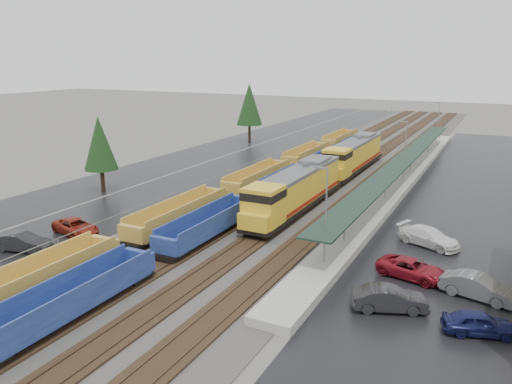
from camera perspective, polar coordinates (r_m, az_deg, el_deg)
ground at (r=29.27m, az=-26.54°, el=-18.90°), size 360.00×360.00×0.00m
ballast_strip at (r=77.96m, az=10.93°, el=3.35°), size 20.00×160.00×0.08m
trackbed at (r=77.94m, az=10.93°, el=3.43°), size 14.60×160.00×0.22m
west_parking_lot at (r=83.22m, az=0.95°, el=4.34°), size 10.00×160.00×0.02m
west_road at (r=87.98m, az=-4.94°, el=4.87°), size 9.00×160.00×0.02m
east_commuter_lot at (r=65.44m, az=24.54°, el=-0.05°), size 16.00×100.00×0.02m
station_platform at (r=66.21m, az=16.42°, el=1.53°), size 3.00×80.00×8.00m
chainlink_fence at (r=79.30m, az=4.04°, el=4.94°), size 0.08×160.04×2.02m
tree_west_near at (r=61.77m, az=-17.44°, el=5.33°), size 3.96×3.96×9.00m
tree_west_far at (r=94.66m, az=-0.76°, el=10.00°), size 4.84×4.84×11.00m
locomotive_lead at (r=51.10m, az=4.44°, el=0.19°), size 3.12×20.57×4.66m
locomotive_trail at (r=70.51m, az=11.02°, el=4.12°), size 3.12×20.57×4.66m
well_string_yellow at (r=54.29m, az=-3.70°, el=-0.33°), size 2.61×97.00×2.31m
well_string_blue at (r=51.31m, az=-0.59°, el=-1.26°), size 2.51×94.17×2.23m
parked_car_west_b at (r=45.90m, az=-25.15°, el=-5.22°), size 2.80×4.97×1.55m
parked_car_west_c at (r=48.28m, az=-19.90°, el=-3.78°), size 3.48×5.51×1.42m
parked_car_east_a at (r=33.46m, az=15.02°, el=-11.74°), size 3.32×5.03×1.57m
parked_car_east_b at (r=38.49m, az=17.39°, el=-8.39°), size 3.35×5.42×1.40m
parked_car_east_c at (r=45.21m, az=19.13°, el=-4.89°), size 4.09×5.82×1.56m
parked_car_east_d at (r=32.60m, az=24.16°, el=-13.53°), size 2.80×4.45×1.41m
parked_car_east_e at (r=36.92m, az=24.09°, el=-9.93°), size 2.77×5.13×1.60m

